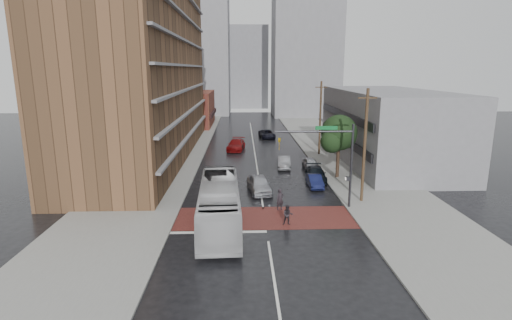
{
  "coord_description": "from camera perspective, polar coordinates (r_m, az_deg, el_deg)",
  "views": [
    {
      "loc": [
        -1.72,
        -29.39,
        11.56
      ],
      "look_at": [
        -0.5,
        5.86,
        3.5
      ],
      "focal_mm": 28.0,
      "sensor_mm": 36.0,
      "label": 1
    }
  ],
  "objects": [
    {
      "name": "car_parked_near",
      "position": [
        40.4,
        8.39,
        -2.99
      ],
      "size": [
        1.32,
        3.75,
        1.24
      ],
      "primitive_type": "imported",
      "rotation": [
        0.0,
        0.0,
        0.0
      ],
      "color": "#121740",
      "rests_on": "ground"
    },
    {
      "name": "car_travel_c",
      "position": [
        58.16,
        -2.87,
        2.18
      ],
      "size": [
        2.95,
        5.7,
        1.58
      ],
      "primitive_type": "imported",
      "rotation": [
        0.0,
        0.0,
        -0.14
      ],
      "color": "maroon",
      "rests_on": "ground"
    },
    {
      "name": "street_tree",
      "position": [
        43.21,
        11.78,
        3.51
      ],
      "size": [
        4.2,
        4.1,
        6.9
      ],
      "color": "#332319",
      "rests_on": "ground"
    },
    {
      "name": "distant_tower_east",
      "position": [
        102.8,
        7.12,
        16.37
      ],
      "size": [
        16.0,
        14.0,
        36.0
      ],
      "primitive_type": "cube",
      "color": "gray",
      "rests_on": "ground"
    },
    {
      "name": "car_parked_mid",
      "position": [
        42.78,
        8.55,
        -1.98
      ],
      "size": [
        2.29,
        4.93,
        1.4
      ],
      "primitive_type": "imported",
      "rotation": [
        0.0,
        0.0,
        -0.07
      ],
      "color": "black",
      "rests_on": "ground"
    },
    {
      "name": "ground",
      "position": [
        31.63,
        1.29,
        -8.57
      ],
      "size": [
        160.0,
        160.0,
        0.0
      ],
      "primitive_type": "plane",
      "color": "black",
      "rests_on": "ground"
    },
    {
      "name": "distant_tower_west",
      "position": [
        108.18,
        -8.79,
        15.08
      ],
      "size": [
        18.0,
        16.0,
        32.0
      ],
      "primitive_type": "cube",
      "color": "gray",
      "rests_on": "ground"
    },
    {
      "name": "distant_tower_center",
      "position": [
        124.4,
        -1.21,
        13.07
      ],
      "size": [
        12.0,
        10.0,
        24.0
      ],
      "primitive_type": "cube",
      "color": "gray",
      "rests_on": "ground"
    },
    {
      "name": "storefront_west",
      "position": [
        84.41,
        -9.03,
        7.23
      ],
      "size": [
        8.0,
        16.0,
        7.0
      ],
      "primitive_type": "cube",
      "color": "brown",
      "rests_on": "ground"
    },
    {
      "name": "car_parked_far",
      "position": [
        47.36,
        7.83,
        -0.54
      ],
      "size": [
        1.85,
        4.05,
        1.35
      ],
      "primitive_type": "imported",
      "rotation": [
        0.0,
        0.0,
        0.07
      ],
      "color": "#B4B7BC",
      "rests_on": "ground"
    },
    {
      "name": "pedestrian_a",
      "position": [
        33.51,
        3.46,
        -5.64
      ],
      "size": [
        0.8,
        0.68,
        1.86
      ],
      "primitive_type": "imported",
      "rotation": [
        0.0,
        0.0,
        0.42
      ],
      "color": "black",
      "rests_on": "ground"
    },
    {
      "name": "signal_mast",
      "position": [
        33.48,
        11.14,
        0.86
      ],
      "size": [
        6.5,
        0.3,
        7.2
      ],
      "color": "#2D2D33",
      "rests_on": "ground"
    },
    {
      "name": "building_east",
      "position": [
        53.11,
        18.17,
        4.59
      ],
      "size": [
        11.0,
        26.0,
        9.0
      ],
      "primitive_type": "cube",
      "color": "gray",
      "rests_on": "ground"
    },
    {
      "name": "apartment_block",
      "position": [
        54.84,
        -15.45,
        14.97
      ],
      "size": [
        10.0,
        44.0,
        28.0
      ],
      "primitive_type": "cube",
      "color": "brown",
      "rests_on": "ground"
    },
    {
      "name": "sidewalk_east",
      "position": [
        57.14,
        11.45,
        1.02
      ],
      "size": [
        9.0,
        90.0,
        0.15
      ],
      "primitive_type": "cube",
      "color": "gray",
      "rests_on": "ground"
    },
    {
      "name": "transit_bus",
      "position": [
        30.1,
        -5.25,
        -6.28
      ],
      "size": [
        3.45,
        12.43,
        3.43
      ],
      "primitive_type": "imported",
      "rotation": [
        0.0,
        0.0,
        0.05
      ],
      "color": "silver",
      "rests_on": "ground"
    },
    {
      "name": "sidewalk_west",
      "position": [
        56.44,
        -11.91,
        0.85
      ],
      "size": [
        9.0,
        90.0,
        0.15
      ],
      "primitive_type": "cube",
      "color": "gray",
      "rests_on": "ground"
    },
    {
      "name": "car_travel_b",
      "position": [
        47.64,
        4.03,
        -0.35
      ],
      "size": [
        1.77,
        4.27,
        1.37
      ],
      "primitive_type": "imported",
      "rotation": [
        0.0,
        0.0,
        -0.08
      ],
      "color": "#94959B",
      "rests_on": "ground"
    },
    {
      "name": "utility_pole_far",
      "position": [
        54.79,
        9.16,
        5.98
      ],
      "size": [
        1.6,
        0.26,
        10.0
      ],
      "color": "#473321",
      "rests_on": "ground"
    },
    {
      "name": "suv_travel",
      "position": [
        68.39,
        1.58,
        3.73
      ],
      "size": [
        2.94,
        5.3,
        1.4
      ],
      "primitive_type": "imported",
      "rotation": [
        0.0,
        0.0,
        0.13
      ],
      "color": "black",
      "rests_on": "ground"
    },
    {
      "name": "pedestrian_b",
      "position": [
        30.51,
        4.56,
        -7.85
      ],
      "size": [
        0.79,
        0.63,
        1.57
      ],
      "primitive_type": "imported",
      "rotation": [
        0.0,
        0.0,
        -0.04
      ],
      "color": "black",
      "rests_on": "ground"
    },
    {
      "name": "car_travel_a",
      "position": [
        38.15,
        0.45,
        -3.48
      ],
      "size": [
        2.58,
        5.04,
        1.64
      ],
      "primitive_type": "imported",
      "rotation": [
        0.0,
        0.0,
        0.14
      ],
      "color": "#B7B8BF",
      "rests_on": "ground"
    },
    {
      "name": "crosswalk",
      "position": [
        32.09,
        1.24,
        -8.23
      ],
      "size": [
        14.0,
        5.0,
        0.02
      ],
      "primitive_type": "cube",
      "color": "maroon",
      "rests_on": "ground"
    },
    {
      "name": "utility_pole_near",
      "position": [
        35.59,
        15.26,
        2.02
      ],
      "size": [
        1.6,
        0.26,
        10.0
      ],
      "color": "#473321",
      "rests_on": "ground"
    }
  ]
}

